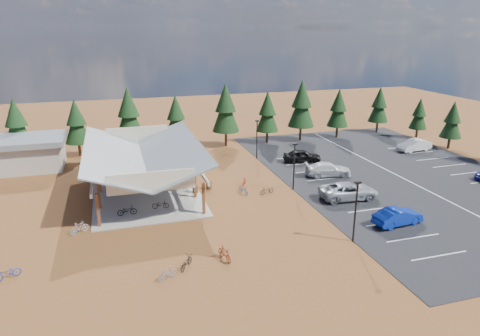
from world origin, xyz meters
TOP-DOWN VIEW (x-y plane):
  - ground at (0.00, 0.00)m, footprint 140.00×140.00m
  - asphalt_lot at (18.50, 3.00)m, footprint 27.00×44.00m
  - concrete_pad at (-10.00, 7.00)m, footprint 10.60×18.60m
  - bike_pavilion at (-10.00, 7.00)m, footprint 11.65×19.40m
  - outbuilding at (-24.00, 18.00)m, footprint 11.00×7.00m
  - lamp_post_0 at (5.00, -10.00)m, footprint 0.50×0.25m
  - lamp_post_1 at (5.00, 2.00)m, footprint 0.50×0.25m
  - lamp_post_2 at (5.00, 14.00)m, footprint 0.50×0.25m
  - trash_bin_0 at (-5.14, 4.03)m, footprint 0.60×0.60m
  - trash_bin_1 at (-3.51, 4.89)m, footprint 0.60×0.60m
  - pine_0 at (-24.46, 22.04)m, footprint 3.48×3.48m
  - pine_1 at (-17.33, 21.93)m, footprint 3.30×3.30m
  - pine_2 at (-10.58, 22.29)m, footprint 3.81×3.81m
  - pine_3 at (-4.25, 21.76)m, footprint 3.29×3.29m
  - pine_4 at (2.78, 21.32)m, footprint 3.89×3.89m
  - pine_5 at (9.04, 21.08)m, footprint 3.31×3.31m
  - pine_6 at (14.42, 21.02)m, footprint 3.95×3.95m
  - pine_7 at (20.66, 21.09)m, footprint 3.26×3.26m
  - pine_8 at (28.76, 22.36)m, footprint 3.20×3.20m
  - pine_12 at (32.76, 10.73)m, footprint 2.92×2.92m
  - pine_13 at (32.46, 17.22)m, footprint 2.68×2.68m
  - bike_0 at (-12.21, 0.24)m, footprint 1.76×0.67m
  - bike_1 at (-13.34, 5.55)m, footprint 1.47×0.42m
  - bike_2 at (-11.44, 8.44)m, footprint 1.75×0.98m
  - bike_3 at (-13.48, 13.74)m, footprint 1.77×0.70m
  - bike_4 at (-9.10, 0.91)m, footprint 1.61×0.74m
  - bike_5 at (-6.59, 4.74)m, footprint 1.78×0.92m
  - bike_6 at (-8.85, 10.80)m, footprint 1.85×0.76m
  - bike_7 at (-7.40, 14.72)m, footprint 1.53×0.76m
  - bike_9 at (-16.20, -2.15)m, footprint 1.68×1.37m
  - bike_10 at (-20.54, -8.01)m, footprint 1.87×1.33m
  - bike_11 at (-5.66, -9.83)m, footprint 0.97×1.90m
  - bike_12 at (-8.59, -10.13)m, footprint 1.48×1.73m
  - bike_13 at (-10.07, -11.22)m, footprint 1.56×1.04m
  - bike_14 at (-0.40, 2.46)m, footprint 1.02×1.62m
  - bike_15 at (0.39, 4.69)m, footprint 1.13×1.60m
  - bike_16 at (1.91, 1.66)m, footprint 1.67×0.89m
  - car_1 at (10.30, -8.43)m, footprint 4.71×2.11m
  - car_2 at (9.31, -1.92)m, footprint 6.14×3.25m
  - car_3 at (10.65, 4.95)m, footprint 5.65×3.09m
  - car_4 at (10.01, 10.74)m, footprint 5.03×2.82m
  - car_9 at (27.16, 10.99)m, footprint 5.17×2.40m

SIDE VIEW (x-z plane):
  - ground at x=0.00m, z-range 0.00..0.00m
  - asphalt_lot at x=18.50m, z-range 0.00..0.04m
  - concrete_pad at x=-10.00m, z-range 0.00..0.10m
  - bike_14 at x=-0.40m, z-range 0.00..0.81m
  - bike_16 at x=1.91m, z-range 0.00..0.83m
  - bike_12 at x=-8.59m, z-range 0.00..0.90m
  - trash_bin_0 at x=-5.14m, z-range 0.00..0.90m
  - trash_bin_1 at x=-3.51m, z-range 0.00..0.90m
  - bike_13 at x=-10.07m, z-range 0.00..0.91m
  - bike_10 at x=-20.54m, z-range 0.00..0.93m
  - bike_15 at x=0.39m, z-range 0.00..0.94m
  - bike_4 at x=-9.10m, z-range 0.10..0.91m
  - bike_9 at x=-16.20m, z-range 0.00..1.03m
  - bike_2 at x=-11.44m, z-range 0.10..0.97m
  - bike_1 at x=-13.34m, z-range 0.10..0.99m
  - bike_7 at x=-7.40m, z-range 0.10..0.99m
  - bike_11 at x=-5.66m, z-range 0.00..1.10m
  - bike_0 at x=-12.21m, z-range 0.10..1.02m
  - bike_6 at x=-8.85m, z-range 0.10..1.05m
  - bike_5 at x=-6.59m, z-range 0.10..1.13m
  - bike_3 at x=-13.48m, z-range 0.10..1.14m
  - car_1 at x=10.30m, z-range 0.04..1.54m
  - car_3 at x=10.65m, z-range 0.04..1.59m
  - car_4 at x=10.01m, z-range 0.04..1.66m
  - car_9 at x=27.16m, z-range 0.04..1.68m
  - car_2 at x=9.31m, z-range 0.04..1.68m
  - outbuilding at x=-24.00m, z-range 0.08..3.98m
  - lamp_post_0 at x=5.00m, z-range 0.41..5.55m
  - lamp_post_1 at x=5.00m, z-range 0.41..5.55m
  - lamp_post_2 at x=5.00m, z-range 0.41..5.55m
  - pine_13 at x=32.46m, z-range 0.68..6.93m
  - bike_pavilion at x=-10.00m, z-range 1.34..6.31m
  - pine_12 at x=32.76m, z-range 0.75..7.54m
  - pine_8 at x=28.76m, z-range 0.82..8.28m
  - pine_7 at x=20.66m, z-range 0.84..8.44m
  - pine_3 at x=-4.25m, z-range 0.84..8.50m
  - pine_1 at x=-17.33m, z-range 0.85..8.53m
  - pine_5 at x=9.04m, z-range 0.85..8.57m
  - pine_0 at x=-24.46m, z-range 0.90..9.01m
  - pine_2 at x=-10.58m, z-range 0.98..9.86m
  - pine_4 at x=2.78m, z-range 1.01..10.08m
  - pine_6 at x=14.42m, z-range 1.02..10.23m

